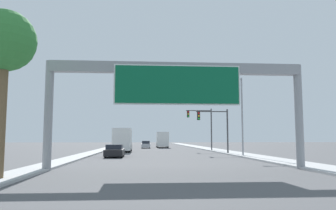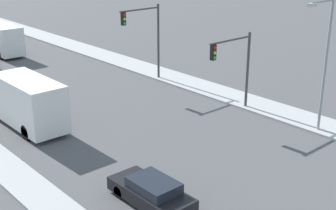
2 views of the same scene
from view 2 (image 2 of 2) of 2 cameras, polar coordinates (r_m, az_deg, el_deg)
sidewalk_right at (r=51.98m, az=-8.97°, el=6.34°), size 3.00×120.00×0.15m
car_far_left at (r=22.62m, az=-2.02°, el=-10.57°), size 1.88×4.61×1.35m
truck_box_primary at (r=32.67m, az=-17.12°, el=0.49°), size 2.49×8.53×3.40m
truck_box_secondary at (r=53.74m, az=-19.81°, el=7.58°), size 2.34×7.94×3.26m
traffic_light_near_intersection at (r=33.28m, az=8.28°, el=5.37°), size 4.14×0.32×5.70m
traffic_light_mid_block at (r=40.23m, az=-2.55°, el=8.95°), size 4.11×0.32×6.66m
street_lamp_right at (r=30.53m, az=18.47°, el=5.68°), size 2.63×0.28×8.68m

